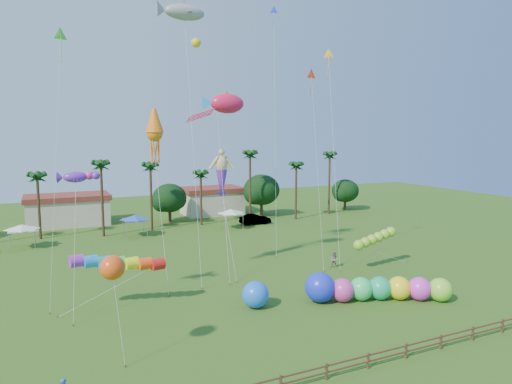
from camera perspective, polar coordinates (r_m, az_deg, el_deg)
name	(u,v)px	position (r m, az deg, el deg)	size (l,w,h in m)	color
ground	(314,331)	(34.78, 7.32, -16.80)	(160.00, 160.00, 0.00)	#285116
tree_line	(187,196)	(74.38, -8.66, -0.53)	(69.46, 8.91, 11.00)	#3A2819
buildings_row	(138,208)	(78.96, -14.51, -1.91)	(35.00, 7.00, 4.00)	beige
tent_row	(136,218)	(65.06, -14.81, -3.14)	(31.00, 4.00, 0.60)	white
fence	(368,359)	(30.13, 13.84, -19.61)	(36.12, 0.12, 1.00)	brown
car_b	(255,219)	(72.51, -0.11, -3.42)	(1.72, 4.93, 1.62)	#4C4C54
spectator_b	(334,260)	(49.88, 9.76, -8.32)	(0.85, 0.66, 1.75)	gray
caterpillar_inflatable	(372,289)	(40.94, 14.34, -11.61)	(12.07, 6.87, 2.57)	#D939A9
blue_ball	(255,295)	(38.22, -0.08, -12.70)	(2.22, 2.22, 2.22)	#1C66FC
rainbow_tube	(136,267)	(38.58, -14.83, -9.03)	(9.59, 1.23, 4.00)	red
green_worm	(359,245)	(48.83, 12.71, -6.50)	(9.70, 3.50, 3.38)	#8ECC2D
orange_ball_kite	(112,268)	(28.83, -17.52, -9.02)	(1.75, 1.75, 6.96)	#F34D13
merman_kite	(222,176)	(47.32, -4.32, 2.02)	(2.32, 5.94, 12.28)	#D9B87B
fish_kite	(227,104)	(46.26, -3.62, 10.98)	(5.52, 5.78, 18.29)	#E71949
shark_kite	(185,12)	(47.45, -8.91, 21.29)	(5.61, 7.09, 26.71)	#8E919B
squid_kite	(155,134)	(42.47, -12.56, 7.15)	(2.14, 4.52, 16.57)	orange
lobster_kite	(75,177)	(38.36, -21.64, 1.74)	(3.54, 4.56, 11.43)	#6926C0
delta_kite_red	(311,77)	(49.05, 6.95, 14.03)	(1.36, 3.28, 20.96)	red
delta_kite_yellow	(329,59)	(51.43, 9.08, 16.13)	(1.66, 5.01, 23.26)	#FFAD1A
delta_kite_green	(60,40)	(41.92, -23.27, 17.11)	(2.66, 3.40, 22.75)	#3FE736
delta_kite_blue	(274,20)	(56.40, 2.24, 20.73)	(1.77, 3.75, 28.92)	#1A3AF0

